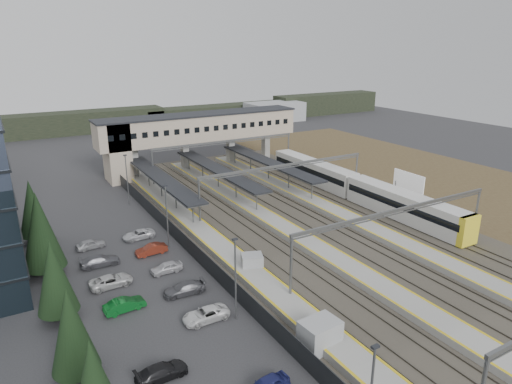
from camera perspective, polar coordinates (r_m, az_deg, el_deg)
ground at (r=53.06m, az=1.18°, el=-9.00°), size 220.00×220.00×0.00m
conifer_row at (r=41.34m, az=-23.28°, el=-11.42°), size 4.42×49.82×9.50m
car_park at (r=44.30m, az=-11.37°, el=-14.44°), size 10.49×44.21×1.28m
lampposts at (r=48.96m, az=-7.64°, el=-5.97°), size 0.50×53.25×8.07m
fence at (r=54.02m, az=-7.57°, el=-7.47°), size 0.08×90.00×2.00m
relay_cabin_near at (r=39.62m, az=7.97°, el=-17.34°), size 3.32×2.54×2.63m
relay_cabin_far at (r=50.86m, az=-0.50°, el=-8.93°), size 2.83×2.61×2.11m
rail_corridor at (r=61.45m, az=6.23°, el=-4.88°), size 34.00×90.00×0.92m
canopies at (r=77.07m, az=-4.78°, el=2.82°), size 23.10×30.00×3.28m
footbridge at (r=89.90m, az=-8.60°, el=7.51°), size 40.40×6.40×11.20m
gantries at (r=59.55m, az=9.62°, el=0.07°), size 28.40×62.28×7.17m
train at (r=74.66m, az=12.27°, el=0.55°), size 3.04×42.26×3.83m
billboard at (r=74.77m, az=18.51°, el=1.07°), size 0.23×6.04×5.14m
scrub_east at (r=86.50m, az=25.69°, el=0.07°), size 34.00×120.00×0.06m
treeline_far at (r=142.73m, az=-10.07°, el=9.30°), size 170.00×19.00×7.00m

